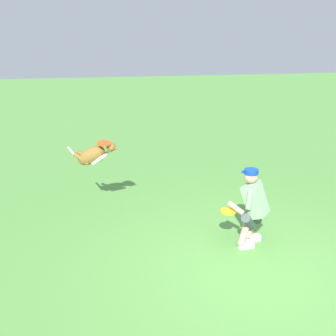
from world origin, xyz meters
name	(u,v)px	position (x,y,z in m)	size (l,w,h in m)	color
ground_plane	(257,277)	(0.00, 0.00, 0.00)	(60.00, 60.00, 0.00)	#579643
person	(252,206)	(-0.26, -0.87, 0.70)	(0.70, 0.57, 1.29)	silver
dog	(94,155)	(2.16, -2.68, 1.14)	(0.96, 0.50, 0.56)	olive
frisbee_flying	(104,143)	(1.95, -2.57, 1.39)	(0.27, 0.27, 0.02)	#E14E1A
frisbee_held	(228,211)	(0.12, -0.92, 0.61)	(0.24, 0.24, 0.02)	yellow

